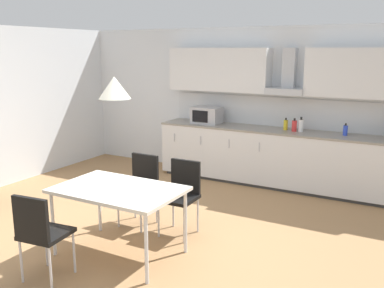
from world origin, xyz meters
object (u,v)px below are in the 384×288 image
at_px(chair_far_left, 141,182).
at_px(pendant_lamp, 114,88).
at_px(bottle_white, 301,125).
at_px(dining_table, 119,193).
at_px(bottle_yellow, 286,125).
at_px(chair_near_left, 40,229).
at_px(bottle_blue, 345,130).
at_px(bottle_red, 294,126).
at_px(chair_far_right, 182,190).
at_px(microwave, 207,115).

distance_m(chair_far_left, pendant_lamp, 1.51).
relative_size(bottle_white, dining_table, 0.18).
relative_size(bottle_yellow, chair_near_left, 0.22).
xyz_separation_m(bottle_blue, bottle_red, (-0.75, -0.05, 0.01)).
distance_m(bottle_yellow, bottle_blue, 0.90).
height_order(bottle_blue, chair_near_left, bottle_blue).
height_order(chair_far_left, chair_near_left, same).
bearing_deg(dining_table, bottle_red, 72.63).
bearing_deg(bottle_yellow, bottle_blue, -0.91).
xyz_separation_m(dining_table, chair_far_right, (0.29, 0.81, -0.16)).
height_order(dining_table, chair_near_left, chair_near_left).
relative_size(microwave, chair_near_left, 0.55).
relative_size(bottle_blue, pendant_lamp, 0.56).
bearing_deg(microwave, bottle_yellow, 2.29).
bearing_deg(bottle_white, bottle_red, -170.84).
bearing_deg(bottle_red, chair_far_right, -106.43).
distance_m(bottle_white, bottle_red, 0.10).
bearing_deg(bottle_yellow, dining_table, -104.45).
relative_size(chair_far_right, chair_far_left, 1.00).
relative_size(bottle_red, chair_far_left, 0.24).
bearing_deg(chair_far_left, chair_far_right, -0.00).
xyz_separation_m(bottle_white, bottle_red, (-0.10, -0.02, -0.01)).
distance_m(bottle_yellow, bottle_white, 0.26).
distance_m(dining_table, pendant_lamp, 1.09).
bearing_deg(chair_far_right, chair_near_left, -109.78).
distance_m(microwave, bottle_yellow, 1.37).
bearing_deg(dining_table, bottle_blue, 61.41).
distance_m(bottle_white, pendant_lamp, 3.39).
bearing_deg(chair_near_left, bottle_red, 72.18).
height_order(bottle_white, chair_far_left, bottle_white).
height_order(bottle_white, chair_near_left, bottle_white).
bearing_deg(chair_near_left, pendant_lamp, 70.45).
distance_m(bottle_white, chair_far_right, 2.49).
relative_size(chair_far_left, pendant_lamp, 2.72).
height_order(bottle_yellow, bottle_white, bottle_white).
distance_m(chair_far_right, pendant_lamp, 1.51).
relative_size(bottle_yellow, pendant_lamp, 0.60).
bearing_deg(bottle_blue, chair_near_left, -116.86).
relative_size(chair_far_right, pendant_lamp, 2.72).
bearing_deg(bottle_yellow, bottle_red, -22.21).
relative_size(bottle_yellow, bottle_white, 0.83).
xyz_separation_m(dining_table, pendant_lamp, (0.00, -0.00, 1.09)).
relative_size(chair_far_right, chair_near_left, 1.00).
bearing_deg(dining_table, chair_far_left, 110.08).
bearing_deg(dining_table, chair_far_right, 69.99).
height_order(chair_far_right, chair_near_left, same).
height_order(microwave, bottle_white, microwave).
xyz_separation_m(bottle_white, chair_far_left, (-1.36, -2.31, -0.48)).
distance_m(microwave, chair_far_left, 2.38).
height_order(bottle_white, pendant_lamp, pendant_lamp).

